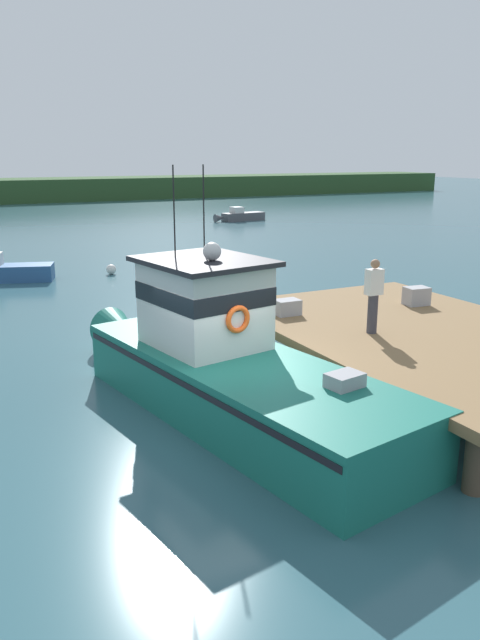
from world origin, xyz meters
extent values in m
plane|color=#2D5660|center=(0.00, 0.00, 0.00)|extent=(200.00, 200.00, 0.00)
cylinder|color=#4C3D2D|center=(2.20, -4.10, 0.50)|extent=(0.36, 0.36, 1.00)
cylinder|color=#4C3D2D|center=(2.20, 4.10, 0.50)|extent=(0.36, 0.36, 1.00)
cylinder|color=#4C3D2D|center=(7.40, 4.10, 0.50)|extent=(0.36, 0.36, 1.00)
cube|color=olive|center=(4.80, 0.00, 1.10)|extent=(6.00, 9.00, 0.20)
cube|color=#196B5B|center=(0.20, -0.09, 0.55)|extent=(3.88, 8.32, 1.10)
cone|color=#196B5B|center=(-0.67, 4.73, 0.55)|extent=(1.40, 1.97, 1.10)
cube|color=black|center=(0.20, -0.09, 1.00)|extent=(3.87, 8.16, 0.12)
cube|color=#196B5B|center=(0.20, -0.09, 1.16)|extent=(3.92, 8.32, 0.12)
cube|color=silver|center=(-0.01, 1.09, 2.00)|extent=(2.26, 2.50, 1.80)
cube|color=black|center=(-0.01, 1.09, 2.31)|extent=(2.28, 2.53, 0.36)
cube|color=#232328|center=(-0.01, 1.09, 2.95)|extent=(2.55, 2.84, 0.10)
sphere|color=white|center=(0.04, 0.79, 3.18)|extent=(0.36, 0.36, 0.36)
cylinder|color=black|center=(-0.45, 1.52, 3.90)|extent=(0.03, 0.03, 1.80)
cylinder|color=black|center=(0.24, 1.64, 3.90)|extent=(0.03, 0.03, 1.80)
cube|color=#939399|center=(1.13, -2.16, 1.28)|extent=(0.67, 0.54, 0.36)
torus|color=orange|center=(0.30, -2.92, 1.16)|extent=(0.65, 0.65, 0.12)
torus|color=#EA5119|center=(0.19, -0.03, 2.00)|extent=(0.55, 0.19, 0.54)
cube|color=#9E9EA3|center=(6.32, 1.90, 1.43)|extent=(0.65, 0.51, 0.47)
cube|color=#9E9EA3|center=(2.79, 2.51, 1.39)|extent=(0.61, 0.45, 0.38)
cylinder|color=#383842|center=(3.64, 0.32, 1.63)|extent=(0.22, 0.22, 0.86)
cube|color=white|center=(3.64, 0.32, 2.34)|extent=(0.36, 0.22, 0.56)
sphere|color=#9E7051|center=(3.64, 0.32, 2.73)|extent=(0.20, 0.20, 0.20)
cube|color=#4C4C51|center=(17.10, 33.24, 0.31)|extent=(3.45, 1.38, 0.61)
cone|color=#4C4C51|center=(15.01, 33.04, 0.31)|extent=(0.89, 0.69, 0.61)
cube|color=silver|center=(16.52, 33.18, 0.84)|extent=(0.92, 0.93, 0.46)
cube|color=#285184|center=(-2.19, 16.32, 0.33)|extent=(3.78, 2.18, 0.65)
sphere|color=silver|center=(1.98, 15.87, 0.21)|extent=(0.43, 0.43, 0.43)
camera|label=1|loc=(-4.79, -10.11, 5.00)|focal=34.84mm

